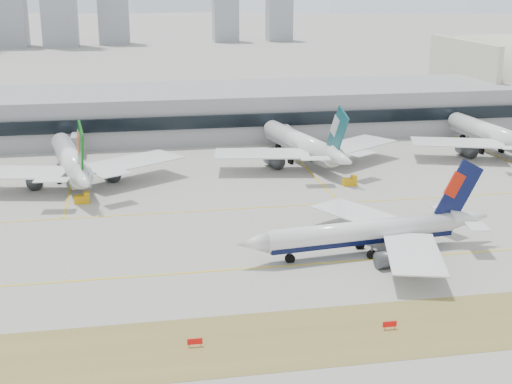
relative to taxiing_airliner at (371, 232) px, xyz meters
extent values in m
plane|color=gray|center=(-25.92, 1.60, -4.23)|extent=(3000.00, 3000.00, 0.00)
cube|color=olive|center=(-25.92, -30.40, -4.21)|extent=(360.00, 18.00, 0.06)
cube|color=yellow|center=(-25.92, -3.40, -4.20)|extent=(360.00, 0.45, 0.04)
cube|color=yellow|center=(-25.92, 31.60, -4.20)|extent=(360.00, 0.45, 0.04)
cylinder|color=white|center=(-1.91, -0.21, 0.33)|extent=(38.12, 8.28, 4.14)
cube|color=black|center=(-1.91, -0.21, -0.81)|extent=(37.30, 7.58, 1.86)
cone|color=white|center=(-23.62, -2.61, 0.33)|extent=(6.21, 4.75, 4.14)
cone|color=white|center=(21.11, 2.33, 0.84)|extent=(8.83, 5.04, 4.14)
cube|color=white|center=(1.68, 11.75, -0.30)|extent=(17.93, 22.42, 0.25)
cube|color=white|center=(18.95, 7.51, 1.15)|extent=(5.75, 6.80, 0.17)
cylinder|color=#3F4247|center=(-0.01, 7.71, -2.58)|extent=(6.62, 3.78, 3.11)
cube|color=#3F4247|center=(-0.01, 7.71, -1.33)|extent=(2.65, 0.60, 1.45)
cube|color=white|center=(4.21, -11.10, -0.30)|extent=(14.54, 22.20, 0.25)
cube|color=white|center=(20.14, -3.19, 1.15)|extent=(4.78, 6.43, 0.17)
cylinder|color=#3F4247|center=(1.67, -7.52, -2.58)|extent=(6.62, 3.78, 3.11)
cube|color=#3F4247|center=(1.67, -7.52, -1.33)|extent=(2.65, 0.60, 1.45)
cube|color=#0A1140|center=(18.50, 2.04, 6.63)|extent=(10.21, 1.49, 12.98)
cube|color=red|center=(17.45, 1.93, 8.02)|extent=(4.65, 0.96, 5.56)
cylinder|color=#3F4247|center=(-16.22, -1.79, -2.99)|extent=(0.50, 0.50, 2.49)
cylinder|color=black|center=(-16.22, -1.79, -3.51)|extent=(1.93, 0.93, 1.86)
cylinder|color=#3F4247|center=(-0.56, -2.77, -2.99)|extent=(0.50, 0.50, 2.49)
cylinder|color=black|center=(-0.56, -2.77, -3.51)|extent=(1.93, 0.93, 1.86)
cylinder|color=#3F4247|center=(-1.16, 2.58, -2.99)|extent=(0.50, 0.50, 2.49)
cylinder|color=black|center=(-1.16, 2.58, -3.51)|extent=(1.93, 0.93, 1.86)
cylinder|color=white|center=(-59.72, 63.02, 1.74)|extent=(12.96, 41.36, 5.43)
cube|color=slate|center=(-59.72, 63.02, 0.25)|extent=(12.01, 40.40, 2.44)
cone|color=white|center=(-64.12, 86.27, 1.74)|extent=(6.50, 7.17, 5.43)
cone|color=white|center=(-55.06, 38.36, 2.42)|extent=(7.03, 9.97, 5.43)
cube|color=white|center=(-44.19, 59.81, 0.93)|extent=(28.39, 24.14, 0.33)
cube|color=white|center=(-48.44, 41.35, 2.83)|extent=(8.59, 7.15, 0.22)
cylinder|color=#3F4247|center=(-49.50, 61.57, -2.06)|extent=(5.27, 7.48, 4.07)
cube|color=#3F4247|center=(-49.50, 61.57, -0.43)|extent=(0.93, 2.88, 1.90)
cube|color=white|center=(-73.01, 54.37, 0.93)|extent=(27.91, 16.83, 0.33)
cube|color=white|center=(-62.32, 38.73, 2.83)|extent=(8.05, 4.93, 0.22)
cylinder|color=#3F4247|center=(-68.71, 57.94, -2.06)|extent=(5.27, 7.48, 4.07)
cube|color=#3F4247|center=(-68.71, 57.94, -0.43)|extent=(0.93, 2.88, 1.90)
cube|color=#0B5213|center=(-55.59, 41.16, 8.87)|extent=(2.59, 11.25, 14.57)
cube|color=#CC430C|center=(-55.81, 42.28, 10.45)|extent=(1.54, 5.14, 6.23)
cylinder|color=#3F4247|center=(-62.62, 78.35, -2.60)|extent=(0.65, 0.65, 3.26)
cylinder|color=black|center=(-62.62, 78.35, -3.28)|extent=(1.39, 2.58, 2.44)
cylinder|color=#3F4247|center=(-62.98, 61.24, -2.60)|extent=(0.65, 0.65, 3.26)
cylinder|color=black|center=(-62.98, 61.24, -3.28)|extent=(1.39, 2.58, 2.44)
cylinder|color=#3F4247|center=(-56.04, 62.55, -2.60)|extent=(0.65, 0.65, 3.26)
cylinder|color=black|center=(-56.04, 62.55, -3.28)|extent=(1.39, 2.58, 2.44)
cylinder|color=white|center=(3.72, 71.70, 1.62)|extent=(13.55, 40.44, 5.32)
cube|color=slate|center=(3.72, 71.70, 0.15)|extent=(12.60, 39.48, 2.39)
cone|color=white|center=(-1.09, 94.38, 1.62)|extent=(6.48, 7.11, 5.32)
cone|color=white|center=(8.82, 47.67, 2.28)|extent=(7.06, 9.84, 5.32)
cube|color=white|center=(19.00, 68.91, 0.82)|extent=(27.71, 23.97, 0.32)
cube|color=white|center=(15.24, 50.74, 2.68)|extent=(8.40, 7.11, 0.21)
cylinder|color=#3F4247|center=(13.76, 70.52, -2.11)|extent=(5.29, 7.38, 3.99)
cube|color=#3F4247|center=(13.76, 70.52, -0.51)|extent=(0.97, 2.81, 1.86)
cube|color=white|center=(-9.10, 62.95, 0.82)|extent=(27.17, 15.96, 0.32)
cube|color=white|center=(1.71, 47.87, 2.68)|extent=(7.81, 4.67, 0.21)
cylinder|color=#3F4247|center=(-4.97, 66.54, -2.11)|extent=(5.29, 7.38, 3.99)
cube|color=#3F4247|center=(-4.97, 66.54, -0.51)|extent=(0.97, 2.81, 1.86)
cube|color=#124951|center=(8.24, 50.40, 8.60)|extent=(2.78, 10.98, 14.26)
cube|color=#A4A7AE|center=(8.01, 51.49, 10.15)|extent=(1.61, 5.03, 6.10)
cylinder|color=#3F4247|center=(0.55, 86.65, -2.64)|extent=(0.64, 0.64, 3.19)
cylinder|color=black|center=(0.55, 86.65, -3.30)|extent=(1.41, 2.53, 2.39)
cylinder|color=#3F4247|center=(0.57, 69.89, -2.64)|extent=(0.64, 0.64, 3.19)
cylinder|color=black|center=(0.57, 69.89, -3.30)|extent=(1.41, 2.53, 2.39)
cylinder|color=#3F4247|center=(7.34, 71.33, -2.64)|extent=(0.64, 0.64, 3.19)
cylinder|color=black|center=(7.34, 71.33, -3.30)|extent=(1.41, 2.53, 2.39)
cylinder|color=white|center=(63.22, 72.66, 1.70)|extent=(8.32, 41.05, 5.39)
cube|color=slate|center=(63.22, 72.66, 0.22)|extent=(7.46, 40.18, 2.43)
cone|color=white|center=(61.52, 96.10, 1.70)|extent=(5.83, 6.60, 5.39)
cube|color=white|center=(49.13, 65.64, 0.89)|extent=(28.28, 19.23, 0.32)
cylinder|color=#3F4247|center=(53.77, 68.68, -2.08)|extent=(4.52, 7.07, 4.04)
cube|color=#3F4247|center=(53.77, 68.68, -0.46)|extent=(0.61, 2.85, 1.89)
cylinder|color=#3F4247|center=(62.10, 88.11, -2.61)|extent=(0.65, 0.65, 3.24)
cylinder|color=black|center=(62.10, 88.11, -3.29)|extent=(1.12, 2.49, 2.43)
cylinder|color=#3F4247|center=(59.80, 71.28, -2.61)|extent=(0.65, 0.65, 3.24)
cylinder|color=black|center=(59.80, 71.28, -3.29)|extent=(1.12, 2.49, 2.43)
cylinder|color=#3F4247|center=(66.79, 71.78, -2.61)|extent=(0.65, 0.65, 3.24)
cylinder|color=black|center=(66.79, 71.78, -3.29)|extent=(1.12, 2.49, 2.43)
cube|color=gray|center=(-25.92, 116.60, 3.27)|extent=(280.00, 42.00, 15.00)
cube|color=black|center=(-25.92, 95.10, 3.72)|extent=(280.00, 1.20, 4.00)
cube|color=beige|center=(84.08, 136.60, 9.87)|extent=(2.00, 57.00, 27.90)
cube|color=red|center=(-36.86, -30.40, -3.33)|extent=(2.20, 0.15, 0.90)
cylinder|color=orange|center=(-37.66, -30.40, -3.98)|extent=(0.10, 0.10, 0.50)
cylinder|color=orange|center=(-36.06, -30.40, -3.98)|extent=(0.10, 0.10, 0.50)
cube|color=red|center=(-7.42, -30.40, -3.33)|extent=(2.20, 0.15, 0.90)
cylinder|color=orange|center=(-8.22, -30.40, -3.98)|extent=(0.10, 0.10, 0.50)
cylinder|color=orange|center=(-6.62, -30.40, -3.98)|extent=(0.10, 0.10, 0.50)
cube|color=#DB9C0B|center=(-56.24, 42.69, -3.33)|extent=(3.50, 2.00, 1.80)
cube|color=#DB9C0B|center=(-55.04, 42.69, -2.13)|extent=(1.20, 1.80, 1.00)
cylinder|color=black|center=(-57.44, 41.89, -3.88)|extent=(0.70, 0.30, 0.70)
cylinder|color=black|center=(-57.44, 43.49, -3.88)|extent=(0.70, 0.30, 0.70)
cylinder|color=black|center=(-55.04, 41.89, -3.88)|extent=(0.70, 0.30, 0.70)
cylinder|color=black|center=(-55.04, 43.49, -3.88)|extent=(0.70, 0.30, 0.70)
cube|color=#DB9C0B|center=(10.33, 45.62, -3.33)|extent=(3.50, 2.00, 1.80)
cube|color=#DB9C0B|center=(11.53, 45.62, -2.13)|extent=(1.20, 1.80, 1.00)
cylinder|color=black|center=(9.13, 44.82, -3.88)|extent=(0.70, 0.30, 0.70)
cylinder|color=black|center=(9.13, 46.42, -3.88)|extent=(0.70, 0.30, 0.70)
cylinder|color=black|center=(11.53, 44.82, -3.88)|extent=(0.70, 0.30, 0.70)
cylinder|color=black|center=(11.53, 46.42, -3.88)|extent=(0.70, 0.30, 0.70)
cube|color=gray|center=(39.08, 471.60, 23.27)|extent=(20.00, 18.00, 55.00)
cube|color=gray|center=(84.08, 471.60, 19.77)|extent=(20.00, 18.00, 48.00)
camera|label=1|loc=(-44.80, -122.09, 46.75)|focal=50.00mm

